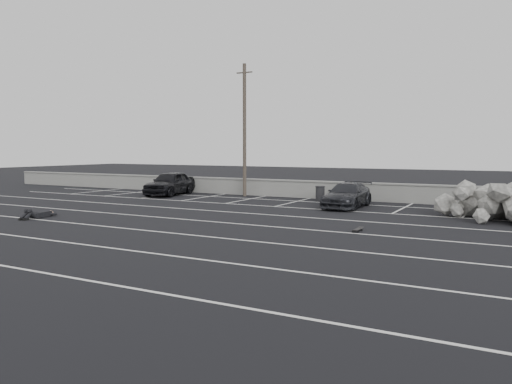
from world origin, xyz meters
The scene contains 10 objects.
ground centered at (0.00, 0.00, 0.00)m, with size 120.00×120.00×0.00m, color black.
seawall centered at (0.00, 14.00, 0.55)m, with size 50.00×0.45×1.06m.
stall_lines centered at (-0.08, 4.41, 0.00)m, with size 36.00×20.05×0.01m.
car_left centered at (-7.79, 11.58, 0.77)m, with size 1.81×4.50×1.53m, color black.
car_right centered at (4.39, 10.47, 0.62)m, with size 1.74×4.29×1.24m, color black.
utility_pole centered at (-3.17, 13.20, 4.15)m, with size 1.09×0.22×8.20m.
trash_bin centered at (2.09, 12.65, 0.44)m, with size 0.71×0.71×0.86m.
riprap_pile centered at (11.70, 9.30, 0.52)m, with size 5.05×4.45×1.31m.
person centered at (-6.21, 0.67, 0.23)m, with size 1.24×2.42×0.46m, color black, non-canonical shape.
skateboard centered at (7.06, 3.50, 0.07)m, with size 0.21×0.73×0.09m.
Camera 1 is at (12.29, -13.95, 2.99)m, focal length 35.00 mm.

